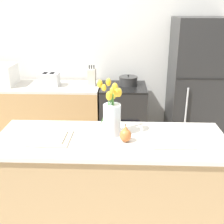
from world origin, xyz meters
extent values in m
cube|color=silver|center=(0.00, 2.00, 1.35)|extent=(5.20, 0.08, 2.70)
cube|color=tan|center=(0.00, 0.00, 0.45)|extent=(1.76, 0.62, 0.90)
cube|color=beige|center=(0.00, 0.00, 0.91)|extent=(1.80, 0.66, 0.03)
cube|color=tan|center=(-1.06, 1.60, 0.44)|extent=(1.68, 0.60, 0.87)
cube|color=beige|center=(-1.06, 1.60, 0.89)|extent=(1.68, 0.60, 0.03)
cube|color=black|center=(0.10, 1.60, 0.44)|extent=(0.60, 0.60, 0.88)
cube|color=black|center=(0.10, 1.60, 0.89)|extent=(0.60, 0.60, 0.02)
cube|color=black|center=(0.10, 1.30, 0.41)|extent=(0.42, 0.01, 0.29)
cube|color=black|center=(1.05, 1.60, 0.88)|extent=(0.68, 0.64, 1.76)
cube|color=black|center=(1.05, 1.28, 1.09)|extent=(0.67, 0.01, 0.01)
cylinder|color=#B2B5B7|center=(0.86, 1.26, 0.60)|extent=(0.02, 0.02, 0.77)
cylinder|color=silver|center=(0.01, 0.07, 1.06)|extent=(0.14, 0.14, 0.25)
cylinder|color=#4C9342|center=(0.03, 0.07, 1.13)|extent=(0.07, 0.01, 0.26)
ellipsoid|color=yellow|center=(0.06, 0.07, 1.28)|extent=(0.05, 0.05, 0.07)
cylinder|color=#4C9342|center=(0.02, 0.08, 1.14)|extent=(0.03, 0.03, 0.29)
ellipsoid|color=yellow|center=(0.03, 0.09, 1.31)|extent=(0.05, 0.05, 0.07)
cylinder|color=#4C9342|center=(0.01, 0.10, 1.11)|extent=(0.02, 0.09, 0.21)
ellipsoid|color=yellow|center=(0.02, 0.15, 1.23)|extent=(0.03, 0.03, 0.05)
cylinder|color=#4C9342|center=(-0.01, 0.10, 1.16)|extent=(0.03, 0.06, 0.33)
ellipsoid|color=yellow|center=(-0.02, 0.13, 1.34)|extent=(0.04, 0.04, 0.06)
cylinder|color=#4C9342|center=(-0.02, 0.08, 1.16)|extent=(0.14, 0.03, 0.32)
ellipsoid|color=yellow|center=(-0.09, 0.09, 1.34)|extent=(0.04, 0.04, 0.06)
cylinder|color=#4C9342|center=(-0.03, 0.06, 1.15)|extent=(0.06, 0.03, 0.31)
ellipsoid|color=yellow|center=(-0.05, 0.05, 1.32)|extent=(0.04, 0.04, 0.05)
cylinder|color=#4C9342|center=(0.00, 0.05, 1.12)|extent=(0.03, 0.04, 0.24)
ellipsoid|color=yellow|center=(-0.01, 0.04, 1.26)|extent=(0.05, 0.05, 0.07)
cylinder|color=#4C9342|center=(0.01, 0.06, 1.15)|extent=(0.01, 0.11, 0.30)
ellipsoid|color=yellow|center=(0.01, 0.00, 1.32)|extent=(0.03, 0.03, 0.05)
cylinder|color=#4C9342|center=(0.03, 0.05, 1.13)|extent=(0.04, 0.04, 0.27)
ellipsoid|color=yellow|center=(0.04, 0.03, 1.29)|extent=(0.04, 0.04, 0.07)
ellipsoid|color=#C66B33|center=(0.11, -0.06, 0.98)|extent=(0.09, 0.09, 0.10)
cone|color=#C66B33|center=(0.11, -0.06, 1.04)|extent=(0.05, 0.05, 0.04)
cylinder|color=brown|center=(0.11, -0.06, 1.07)|extent=(0.01, 0.01, 0.02)
cube|color=beige|center=(-0.46, -0.03, 0.94)|extent=(0.31, 0.31, 0.01)
cube|color=silver|center=(-0.46, -0.03, 0.95)|extent=(0.22, 0.22, 0.01)
cube|color=beige|center=(0.46, -0.03, 0.94)|extent=(0.31, 0.31, 0.01)
cube|color=silver|center=(0.46, -0.03, 0.95)|extent=(0.22, 0.22, 0.01)
cube|color=#B7BABC|center=(-0.87, 1.58, 0.99)|extent=(0.26, 0.18, 0.17)
cube|color=black|center=(-0.92, 1.58, 1.07)|extent=(0.05, 0.11, 0.01)
cube|color=black|center=(-0.83, 1.58, 1.07)|extent=(0.05, 0.11, 0.01)
cube|color=black|center=(-1.01, 1.58, 1.01)|extent=(0.02, 0.02, 0.02)
cylinder|color=#2D2D2D|center=(0.16, 1.66, 0.95)|extent=(0.24, 0.24, 0.10)
cylinder|color=#2D2D2D|center=(0.16, 1.66, 1.01)|extent=(0.25, 0.25, 0.01)
sphere|color=black|center=(0.16, 1.66, 1.03)|extent=(0.02, 0.02, 0.02)
cube|color=beige|center=(-0.32, 1.62, 1.01)|extent=(0.10, 0.14, 0.22)
cylinder|color=black|center=(-0.35, 1.62, 1.15)|extent=(0.01, 0.01, 0.05)
cylinder|color=black|center=(-0.32, 1.62, 1.15)|extent=(0.01, 0.01, 0.05)
cylinder|color=black|center=(-0.29, 1.62, 1.15)|extent=(0.01, 0.01, 0.05)
camera|label=1|loc=(0.08, -1.96, 1.90)|focal=45.00mm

